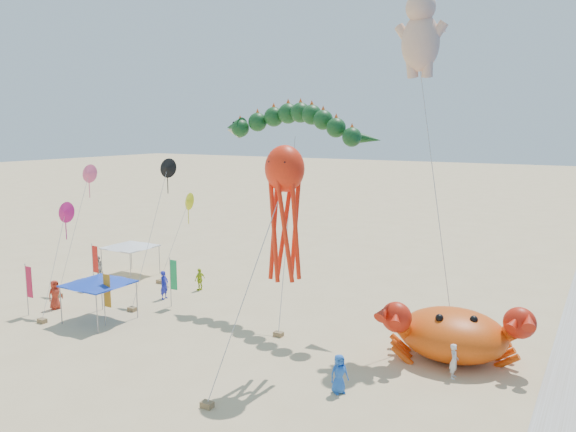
# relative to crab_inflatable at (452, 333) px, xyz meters

# --- Properties ---
(ground) EXTENTS (320.00, 320.00, 0.00)m
(ground) POSITION_rel_crab_inflatable_xyz_m (-6.86, -2.65, -1.36)
(ground) COLOR #D1B784
(ground) RESTS_ON ground
(foam_strip) EXTENTS (320.00, 320.00, 0.00)m
(foam_strip) POSITION_rel_crab_inflatable_xyz_m (5.14, -2.65, -1.35)
(foam_strip) COLOR silver
(foam_strip) RESTS_ON ground
(crab_inflatable) EXTENTS (7.05, 5.94, 3.09)m
(crab_inflatable) POSITION_rel_crab_inflatable_xyz_m (0.00, 0.00, 0.00)
(crab_inflatable) COLOR #E0490B
(crab_inflatable) RESTS_ON ground
(dragon_kite) EXTENTS (10.64, 6.16, 12.33)m
(dragon_kite) POSITION_rel_crab_inflatable_xyz_m (-10.56, 2.83, 9.80)
(dragon_kite) COLOR #103C17
(dragon_kite) RESTS_ON ground
(cherub_kite) EXTENTS (3.67, 1.79, 18.26)m
(cherub_kite) POSITION_rel_crab_inflatable_xyz_m (-3.13, 3.30, 14.77)
(cherub_kite) COLOR #EEB491
(cherub_kite) RESTS_ON ground
(octopus_kite) EXTENTS (2.05, 5.68, 10.47)m
(octopus_kite) POSITION_rel_crab_inflatable_xyz_m (-6.45, -5.11, 6.53)
(octopus_kite) COLOR #FF290D
(octopus_kite) RESTS_ON ground
(canopy_blue) EXTENTS (3.56, 3.56, 2.71)m
(canopy_blue) POSITION_rel_crab_inflatable_xyz_m (-19.25, -4.73, 1.08)
(canopy_blue) COLOR gray
(canopy_blue) RESTS_ON ground
(canopy_white) EXTENTS (3.57, 3.57, 2.71)m
(canopy_white) POSITION_rel_crab_inflatable_xyz_m (-25.20, 3.55, 1.08)
(canopy_white) COLOR gray
(canopy_white) RESTS_ON ground
(feather_flags) EXTENTS (8.15, 6.09, 3.20)m
(feather_flags) POSITION_rel_crab_inflatable_xyz_m (-20.92, -3.05, 0.65)
(feather_flags) COLOR gray
(feather_flags) RESTS_ON ground
(beachgoers) EXTENTS (28.19, 9.99, 1.89)m
(beachgoers) POSITION_rel_crab_inflatable_xyz_m (-16.83, -1.51, -0.50)
(beachgoers) COLOR #BED826
(beachgoers) RESTS_ON ground
(small_kites) EXTENTS (7.60, 12.86, 9.27)m
(small_kites) POSITION_rel_crab_inflatable_xyz_m (-21.97, 0.37, 5.06)
(small_kites) COLOR #D1176D
(small_kites) RESTS_ON ground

